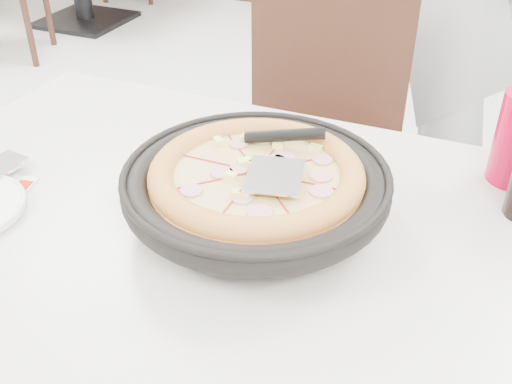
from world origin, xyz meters
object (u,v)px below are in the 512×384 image
at_px(main_table, 225,374).
at_px(pizza_pan, 256,196).
at_px(chair_far, 315,177).
at_px(pizza, 257,184).

xyz_separation_m(main_table, pizza_pan, (0.06, 0.02, 0.42)).
height_order(chair_far, pizza_pan, chair_far).
height_order(main_table, pizza_pan, pizza_pan).
height_order(pizza_pan, pizza, pizza).
distance_m(chair_far, pizza, 0.67).
bearing_deg(pizza, pizza_pan, -73.01).
relative_size(chair_far, pizza_pan, 2.92).
relative_size(chair_far, pizza, 2.68).
distance_m(main_table, pizza, 0.44).
bearing_deg(chair_far, main_table, 82.17).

